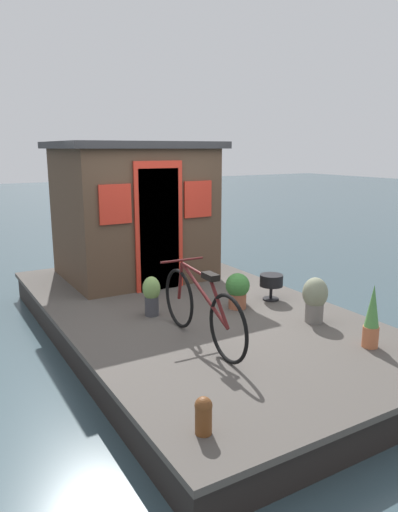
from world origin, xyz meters
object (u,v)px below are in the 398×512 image
at_px(potted_plant_geranium, 152,294).
at_px(houseboat_cabin, 133,210).
at_px(potted_plant_fern, 315,298).
at_px(potted_plant_basil, 372,318).
at_px(potted_plant_ivy, 238,289).
at_px(charcoal_grill, 271,282).
at_px(bicycle, 201,308).
at_px(mooring_bollard, 203,414).

bearing_deg(potted_plant_geranium, houseboat_cabin, -16.95).
bearing_deg(potted_plant_fern, potted_plant_geranium, 53.12).
xyz_separation_m(houseboat_cabin, potted_plant_fern, (-2.98, -0.97, -0.75)).
relative_size(potted_plant_fern, potted_plant_geranium, 1.10).
xyz_separation_m(potted_plant_geranium, potted_plant_basil, (-1.97, -1.51, 0.05)).
bearing_deg(potted_plant_basil, potted_plant_fern, -1.32).
xyz_separation_m(potted_plant_fern, potted_plant_ivy, (0.85, 0.49, -0.04)).
relative_size(houseboat_cabin, charcoal_grill, 6.66).
distance_m(potted_plant_ivy, charcoal_grill, 0.58).
bearing_deg(potted_plant_ivy, houseboat_cabin, 12.75).
relative_size(potted_plant_fern, potted_plant_ivy, 1.18).
distance_m(houseboat_cabin, potted_plant_fern, 3.22).
height_order(houseboat_cabin, potted_plant_basil, houseboat_cabin).
relative_size(bicycle, potted_plant_ivy, 3.80).
distance_m(potted_plant_geranium, potted_plant_basil, 2.48).
distance_m(bicycle, potted_plant_geranium, 1.02).
height_order(potted_plant_geranium, mooring_bollard, potted_plant_geranium).
height_order(potted_plant_geranium, potted_plant_basil, potted_plant_basil).
relative_size(potted_plant_geranium, charcoal_grill, 1.40).
xyz_separation_m(houseboat_cabin, mooring_bollard, (-4.24, 1.28, -0.89)).
relative_size(houseboat_cabin, mooring_bollard, 8.21).
xyz_separation_m(bicycle, mooring_bollard, (-1.39, 0.81, -0.22)).
distance_m(houseboat_cabin, charcoal_grill, 2.47).
xyz_separation_m(bicycle, potted_plant_ivy, (0.72, -0.95, -0.13)).
bearing_deg(mooring_bollard, potted_plant_ivy, -39.82).
bearing_deg(potted_plant_geranium, potted_plant_fern, -126.88).
bearing_deg(houseboat_cabin, potted_plant_basil, -166.00).
bearing_deg(houseboat_cabin, mooring_bollard, 163.26).
relative_size(houseboat_cabin, potted_plant_ivy, 5.10).
distance_m(potted_plant_ivy, mooring_bollard, 2.75).
height_order(houseboat_cabin, potted_plant_ivy, houseboat_cabin).
bearing_deg(potted_plant_geranium, bicycle, -174.87).
distance_m(bicycle, charcoal_grill, 1.71).
bearing_deg(potted_plant_geranium, charcoal_grill, -98.66).
distance_m(bicycle, potted_plant_fern, 1.45).
bearing_deg(potted_plant_fern, mooring_bollard, 119.28).
xyz_separation_m(potted_plant_fern, mooring_bollard, (-1.26, 2.24, -0.14)).
xyz_separation_m(potted_plant_fern, potted_plant_basil, (-0.82, 0.02, 0.02)).
xyz_separation_m(houseboat_cabin, potted_plant_geranium, (-1.84, 0.56, -0.78)).
distance_m(bicycle, potted_plant_ivy, 1.20).
height_order(potted_plant_fern, potted_plant_basil, potted_plant_basil).
bearing_deg(potted_plant_geranium, mooring_bollard, 163.42).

